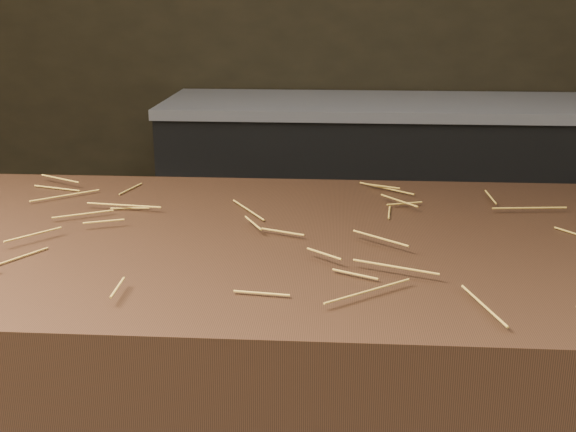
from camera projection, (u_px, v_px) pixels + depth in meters
The scene contains 2 objects.
back_counter at pixel (386, 201), 3.02m from camera, with size 1.82×0.62×0.84m.
straw_bedding at pixel (277, 230), 1.11m from camera, with size 1.40×0.60×0.02m, color olive, non-canonical shape.
Camera 1 is at (0.09, -0.75, 1.26)m, focal length 45.00 mm.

